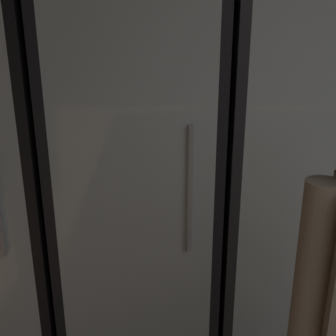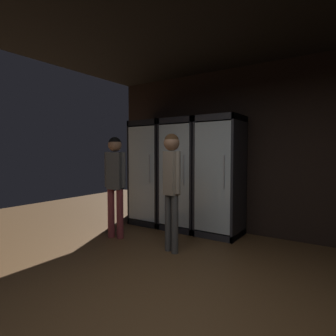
{
  "view_description": "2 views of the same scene",
  "coord_description": "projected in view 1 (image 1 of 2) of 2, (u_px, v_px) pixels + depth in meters",
  "views": [
    {
      "loc": [
        -1.36,
        0.96,
        1.62
      ],
      "look_at": [
        -1.27,
        2.51,
        1.11
      ],
      "focal_mm": 42.48,
      "sensor_mm": 36.0,
      "label": 1
    },
    {
      "loc": [
        1.16,
        -1.62,
        1.37
      ],
      "look_at": [
        -1.53,
        2.37,
        1.1
      ],
      "focal_mm": 29.99,
      "sensor_mm": 36.0,
      "label": 2
    }
  ],
  "objects": [
    {
      "name": "cooler_center",
      "position": [
        285.0,
        182.0,
        1.9
      ],
      "size": [
        0.68,
        0.66,
        1.96
      ],
      "color": "#2B2B30",
      "rests_on": "ground"
    },
    {
      "name": "cooler_left",
      "position": [
        137.0,
        186.0,
        1.87
      ],
      "size": [
        0.68,
        0.66,
        1.96
      ],
      "color": "black",
      "rests_on": "ground"
    }
  ]
}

